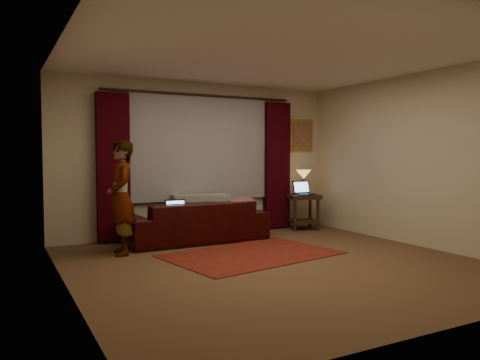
% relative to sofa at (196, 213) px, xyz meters
% --- Properties ---
extents(floor, '(5.00, 5.00, 0.01)m').
position_rel_sofa_xyz_m(floor, '(0.33, -1.87, -0.45)').
color(floor, brown).
rests_on(floor, ground).
extents(ceiling, '(5.00, 5.00, 0.02)m').
position_rel_sofa_xyz_m(ceiling, '(0.33, -1.87, 2.15)').
color(ceiling, silver).
rests_on(ceiling, ground).
extents(wall_back, '(5.00, 0.02, 2.60)m').
position_rel_sofa_xyz_m(wall_back, '(0.33, 0.63, 0.85)').
color(wall_back, beige).
rests_on(wall_back, ground).
extents(wall_front, '(5.00, 0.02, 2.60)m').
position_rel_sofa_xyz_m(wall_front, '(0.33, -4.37, 0.85)').
color(wall_front, beige).
rests_on(wall_front, ground).
extents(wall_left, '(0.02, 5.00, 2.60)m').
position_rel_sofa_xyz_m(wall_left, '(-2.17, -1.87, 0.85)').
color(wall_left, beige).
rests_on(wall_left, ground).
extents(wall_right, '(0.02, 5.00, 2.60)m').
position_rel_sofa_xyz_m(wall_right, '(2.83, -1.87, 0.85)').
color(wall_right, beige).
rests_on(wall_right, ground).
extents(sheer_curtain, '(2.50, 0.05, 1.80)m').
position_rel_sofa_xyz_m(sheer_curtain, '(0.33, 0.57, 1.05)').
color(sheer_curtain, gray).
rests_on(sheer_curtain, wall_back).
extents(drape_left, '(0.50, 0.14, 2.30)m').
position_rel_sofa_xyz_m(drape_left, '(-1.17, 0.52, 0.73)').
color(drape_left, black).
rests_on(drape_left, floor).
extents(drape_right, '(0.50, 0.14, 2.30)m').
position_rel_sofa_xyz_m(drape_right, '(1.83, 0.52, 0.73)').
color(drape_right, black).
rests_on(drape_right, floor).
extents(curtain_rod, '(0.04, 0.04, 3.40)m').
position_rel_sofa_xyz_m(curtain_rod, '(0.33, 0.52, 1.93)').
color(curtain_rod, '#311F10').
rests_on(curtain_rod, wall_back).
extents(picture_frame, '(0.50, 0.04, 0.60)m').
position_rel_sofa_xyz_m(picture_frame, '(2.43, 0.60, 1.30)').
color(picture_frame, gold).
rests_on(picture_frame, wall_back).
extents(sofa, '(2.23, 0.99, 0.90)m').
position_rel_sofa_xyz_m(sofa, '(0.00, 0.00, 0.00)').
color(sofa, black).
rests_on(sofa, floor).
extents(throw_blanket, '(0.97, 0.52, 0.11)m').
position_rel_sofa_xyz_m(throw_blanket, '(0.20, 0.29, 0.46)').
color(throw_blanket, gray).
rests_on(throw_blanket, sofa).
extents(clothing_pile, '(0.62, 0.51, 0.23)m').
position_rel_sofa_xyz_m(clothing_pile, '(0.74, -0.14, 0.12)').
color(clothing_pile, '#7C465A').
rests_on(clothing_pile, sofa).
extents(laptop_sofa, '(0.34, 0.37, 0.23)m').
position_rel_sofa_xyz_m(laptop_sofa, '(-0.36, -0.14, 0.12)').
color(laptop_sofa, black).
rests_on(laptop_sofa, sofa).
extents(area_rug, '(2.50, 1.89, 0.01)m').
position_rel_sofa_xyz_m(area_rug, '(0.30, -1.25, -0.44)').
color(area_rug, maroon).
rests_on(area_rug, floor).
extents(end_table, '(0.70, 0.70, 0.65)m').
position_rel_sofa_xyz_m(end_table, '(2.21, 0.23, -0.13)').
color(end_table, black).
rests_on(end_table, floor).
extents(tiffany_lamp, '(0.34, 0.34, 0.45)m').
position_rel_sofa_xyz_m(tiffany_lamp, '(2.28, 0.30, 0.42)').
color(tiffany_lamp, '#A58142').
rests_on(tiffany_lamp, end_table).
extents(laptop_table, '(0.36, 0.39, 0.25)m').
position_rel_sofa_xyz_m(laptop_table, '(2.20, 0.15, 0.32)').
color(laptop_table, black).
rests_on(laptop_table, end_table).
extents(person, '(0.50, 0.50, 1.57)m').
position_rel_sofa_xyz_m(person, '(-1.27, -0.40, 0.34)').
color(person, gray).
rests_on(person, floor).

